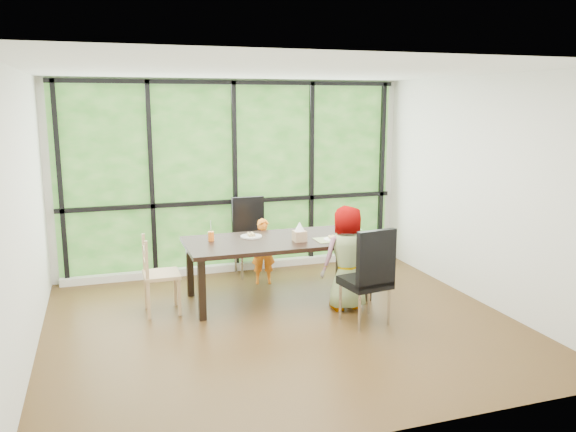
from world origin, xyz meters
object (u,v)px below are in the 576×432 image
at_px(chair_window_leather, 252,237).
at_px(plate_near, 333,239).
at_px(child_toddler, 264,251).
at_px(plate_far, 251,236).
at_px(tissue_box, 300,236).
at_px(green_cup, 358,234).
at_px(chair_interior_leather, 365,275).
at_px(orange_cup, 211,236).
at_px(chair_end_beech, 162,274).
at_px(dining_table, 278,269).
at_px(child_older, 347,258).
at_px(white_mug, 355,229).

height_order(chair_window_leather, plate_near, chair_window_leather).
distance_m(child_toddler, plate_far, 0.60).
bearing_deg(plate_near, tissue_box, 170.22).
bearing_deg(green_cup, child_toddler, 135.92).
distance_m(chair_window_leather, plate_far, 0.90).
height_order(chair_interior_leather, orange_cup, chair_interior_leather).
bearing_deg(chair_end_beech, orange_cup, -71.62).
height_order(dining_table, child_older, child_older).
bearing_deg(orange_cup, chair_interior_leather, -40.24).
distance_m(chair_end_beech, tissue_box, 1.67).
distance_m(chair_interior_leather, child_toddler, 1.82).
bearing_deg(chair_interior_leather, plate_far, -61.63).
height_order(chair_interior_leather, chair_end_beech, chair_interior_leather).
distance_m(orange_cup, tissue_box, 1.06).
height_order(child_toddler, white_mug, child_toddler).
bearing_deg(dining_table, plate_far, 143.05).
height_order(chair_window_leather, green_cup, chair_window_leather).
xyz_separation_m(dining_table, white_mug, (1.04, 0.02, 0.42)).
xyz_separation_m(plate_far, plate_near, (0.90, -0.45, -0.00)).
distance_m(child_older, tissue_box, 0.64).
distance_m(green_cup, white_mug, 0.32).
bearing_deg(child_older, green_cup, -134.26).
relative_size(dining_table, plate_near, 9.92).
relative_size(chair_window_leather, chair_interior_leather, 1.00).
relative_size(white_mug, tissue_box, 0.60).
height_order(chair_interior_leather, plate_near, chair_interior_leather).
xyz_separation_m(dining_table, plate_near, (0.62, -0.25, 0.38)).
relative_size(child_older, green_cup, 10.77).
height_order(dining_table, child_toddler, child_toddler).
height_order(dining_table, orange_cup, orange_cup).
xyz_separation_m(plate_far, orange_cup, (-0.51, -0.04, 0.05)).
relative_size(child_older, white_mug, 13.97).
relative_size(plate_near, tissue_box, 1.53).
distance_m(chair_end_beech, plate_far, 1.19).
bearing_deg(green_cup, dining_table, 163.49).
xyz_separation_m(plate_near, white_mug, (0.42, 0.27, 0.04)).
relative_size(child_older, plate_far, 4.61).
height_order(child_toddler, green_cup, child_toddler).
height_order(dining_table, chair_end_beech, chair_end_beech).
bearing_deg(dining_table, white_mug, 1.36).
bearing_deg(chair_interior_leather, child_older, -97.18).
height_order(orange_cup, tissue_box, tissue_box).
height_order(child_older, plate_far, child_older).
bearing_deg(plate_far, plate_near, -26.74).
distance_m(chair_interior_leather, tissue_box, 1.02).
bearing_deg(dining_table, chair_end_beech, -178.46).
distance_m(dining_table, plate_near, 0.77).
relative_size(chair_interior_leather, child_toddler, 1.23).
height_order(chair_end_beech, white_mug, chair_end_beech).
height_order(chair_window_leather, orange_cup, chair_window_leather).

